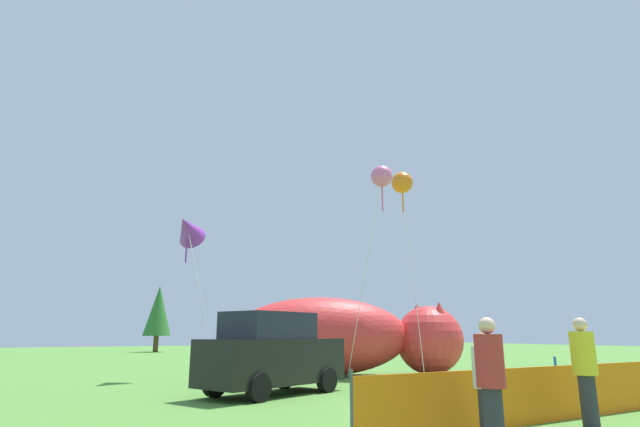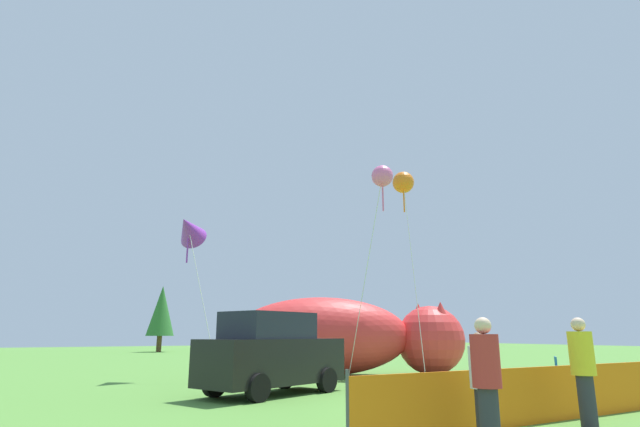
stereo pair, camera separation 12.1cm
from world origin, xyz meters
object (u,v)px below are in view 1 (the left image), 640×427
inflatable_cat (344,339)px  spectator_in_black_shirt (485,381)px  kite_orange_flower (402,183)px  kite_purple_delta (188,229)px  parked_car (272,354)px  spectator_in_white_shirt (585,367)px  folding_chair (562,372)px  kite_pink_octopus (382,177)px  spectator_in_green_shirt (491,378)px

inflatable_cat → spectator_in_black_shirt: (-4.56, -11.15, -0.50)m
kite_orange_flower → kite_purple_delta: bearing=162.2°
parked_car → spectator_in_white_shirt: bearing=-90.9°
folding_chair → kite_purple_delta: (-8.19, 9.32, 4.90)m
kite_pink_octopus → kite_purple_delta: 7.53m
inflatable_cat → folding_chair: bearing=-51.8°
parked_car → spectator_in_black_shirt: bearing=-108.0°
kite_orange_flower → folding_chair: bearing=-90.9°
folding_chair → spectator_in_black_shirt: 7.66m
inflatable_cat → spectator_in_black_shirt: size_ratio=5.73×
parked_car → spectator_in_white_shirt: parked_car is taller
inflatable_cat → parked_car: bearing=-118.1°
kite_pink_octopus → kite_purple_delta: kite_pink_octopus is taller
spectator_in_green_shirt → kite_pink_octopus: kite_pink_octopus is taller
parked_car → inflatable_cat: 6.50m
inflatable_cat → kite_orange_flower: 6.92m
parked_car → kite_orange_flower: kite_orange_flower is taller
spectator_in_white_shirt → kite_purple_delta: size_ratio=0.30×
folding_chair → kite_orange_flower: kite_orange_flower is taller
kite_purple_delta → folding_chair: bearing=-48.7°
spectator_in_green_shirt → kite_orange_flower: bearing=55.2°
kite_pink_octopus → kite_orange_flower: bearing=37.8°
spectator_in_white_shirt → folding_chair: bearing=38.9°
spectator_in_white_shirt → kite_orange_flower: bearing=65.7°
spectator_in_black_shirt → spectator_in_green_shirt: bearing=-131.7°
spectator_in_green_shirt → kite_pink_octopus: size_ratio=0.24×
spectator_in_white_shirt → kite_pink_octopus: kite_pink_octopus is taller
kite_orange_flower → kite_purple_delta: 9.02m
spectator_in_black_shirt → spectator_in_white_shirt: bearing=-4.8°
spectator_in_black_shirt → spectator_in_green_shirt: size_ratio=0.89×
spectator_in_green_shirt → kite_purple_delta: (-0.79, 13.45, 4.46)m
parked_car → kite_purple_delta: (-0.96, 5.84, 4.39)m
parked_car → spectator_in_white_shirt: (2.67, -7.15, -0.04)m
parked_car → spectator_in_white_shirt: 7.64m
inflatable_cat → spectator_in_black_shirt: bearing=-90.4°
kite_orange_flower → spectator_in_black_shirt: bearing=-124.3°
folding_chair → spectator_in_black_shirt: bearing=-103.3°
kite_purple_delta → parked_car: bearing=-80.7°
parked_car → kite_pink_octopus: size_ratio=0.60×
inflatable_cat → kite_pink_octopus: 6.48m
parked_car → kite_purple_delta: 7.37m
inflatable_cat → kite_orange_flower: (2.36, -1.01, 6.43)m
parked_car → kite_purple_delta: size_ratio=0.73×
folding_chair → kite_pink_octopus: kite_pink_octopus is taller
spectator_in_black_shirt → kite_pink_octopus: kite_pink_octopus is taller
spectator_in_white_shirt → kite_purple_delta: bearing=105.6°
folding_chair → kite_orange_flower: bearing=138.8°
spectator_in_black_shirt → parked_car: bearing=93.4°
kite_orange_flower → kite_purple_delta: kite_orange_flower is taller
inflatable_cat → spectator_in_white_shirt: inflatable_cat is taller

